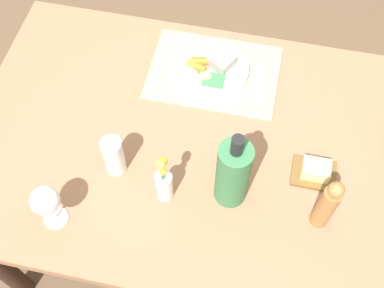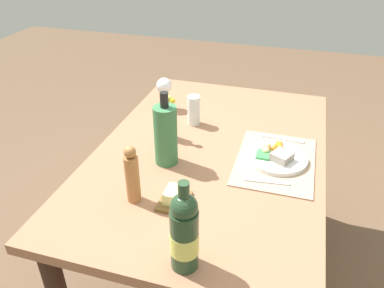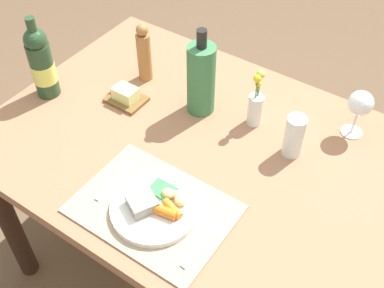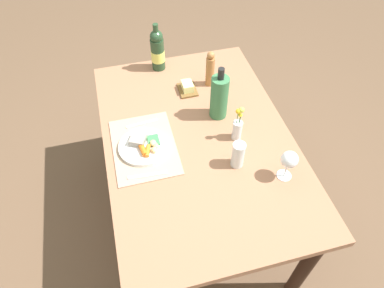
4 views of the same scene
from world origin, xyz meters
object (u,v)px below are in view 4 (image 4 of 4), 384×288
at_px(wine_glass, 289,160).
at_px(water_tumbler, 238,156).
at_px(knife, 148,175).
at_px(dining_table, 198,150).
at_px(butter_dish, 187,88).
at_px(flower_vase, 237,128).
at_px(wine_bottle, 158,50).
at_px(cooler_bottle, 219,97).
at_px(dinner_plate, 144,146).
at_px(fork, 142,123).
at_px(pepper_mill, 210,69).

bearing_deg(wine_glass, water_tumbler, -122.37).
relative_size(knife, wine_glass, 1.14).
distance_m(dining_table, butter_dish, 0.39).
bearing_deg(flower_vase, water_tumbler, -18.59).
xyz_separation_m(dining_table, water_tumbler, (0.21, 0.14, 0.16)).
xyz_separation_m(dining_table, knife, (0.17, -0.29, 0.11)).
relative_size(wine_bottle, flower_vase, 1.43).
bearing_deg(dining_table, cooler_bottle, 132.10).
distance_m(dining_table, wine_glass, 0.51).
distance_m(dinner_plate, fork, 0.17).
distance_m(wine_bottle, pepper_mill, 0.35).
distance_m(fork, wine_bottle, 0.50).
xyz_separation_m(water_tumbler, cooler_bottle, (-0.34, 0.01, 0.07)).
xyz_separation_m(knife, wine_glass, (0.16, 0.62, 0.11)).
xyz_separation_m(dining_table, flower_vase, (0.05, 0.19, 0.18)).
height_order(butter_dish, flower_vase, flower_vase).
bearing_deg(pepper_mill, flower_vase, 1.56).
bearing_deg(water_tumbler, wine_glass, 57.63).
height_order(dining_table, knife, knife).
distance_m(dinner_plate, knife, 0.17).
height_order(dining_table, fork, fork).
xyz_separation_m(butter_dish, wine_glass, (0.70, 0.29, 0.10)).
xyz_separation_m(flower_vase, cooler_bottle, (-0.18, -0.04, 0.05)).
relative_size(wine_bottle, pepper_mill, 1.34).
height_order(flower_vase, cooler_bottle, cooler_bottle).
height_order(dinner_plate, wine_glass, wine_glass).
distance_m(knife, pepper_mill, 0.74).
height_order(dining_table, cooler_bottle, cooler_bottle).
height_order(water_tumbler, flower_vase, flower_vase).
bearing_deg(fork, cooler_bottle, 79.77).
relative_size(dining_table, knife, 7.60).
xyz_separation_m(dinner_plate, water_tumbler, (0.21, 0.42, 0.04)).
xyz_separation_m(butter_dish, cooler_bottle, (0.23, 0.11, 0.11)).
relative_size(dinner_plate, water_tumbler, 1.73).
relative_size(water_tumbler, wine_bottle, 0.48).
height_order(water_tumbler, cooler_bottle, cooler_bottle).
xyz_separation_m(knife, butter_dish, (-0.54, 0.33, 0.01)).
bearing_deg(knife, wine_bottle, 169.19).
bearing_deg(butter_dish, dinner_plate, -40.50).
height_order(dining_table, wine_bottle, wine_bottle).
distance_m(dinner_plate, cooler_bottle, 0.46).
bearing_deg(pepper_mill, dinner_plate, -49.14).
bearing_deg(fork, dinner_plate, -11.96).
bearing_deg(knife, butter_dish, 152.72).
distance_m(fork, wine_glass, 0.78).
relative_size(dinner_plate, knife, 1.32).
bearing_deg(knife, dining_table, 124.59).
distance_m(water_tumbler, wine_bottle, 0.86).
bearing_deg(dinner_plate, butter_dish, 139.50).
relative_size(dinner_plate, fork, 1.44).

